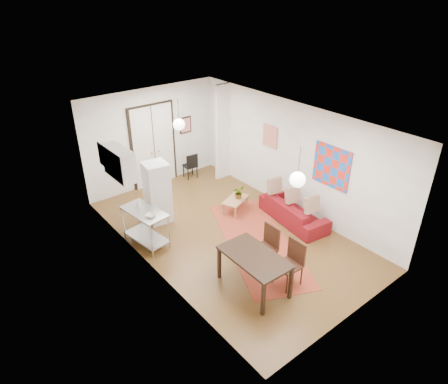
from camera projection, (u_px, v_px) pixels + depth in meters
floor at (228, 233)px, 9.78m from camera, size 7.00×7.00×0.00m
ceiling at (229, 119)px, 8.41m from camera, size 4.20×7.00×0.02m
wall_back at (152, 138)px, 11.50m from camera, size 4.20×0.02×2.90m
wall_front at (360, 253)px, 6.69m from camera, size 4.20×0.02×2.90m
wall_left at (147, 210)px, 7.94m from camera, size 0.02×7.00×2.90m
wall_right at (292, 157)px, 10.25m from camera, size 0.02×7.00×2.90m
double_doors at (154, 146)px, 11.59m from camera, size 1.44×0.06×2.50m
stub_partition at (223, 133)px, 11.86m from camera, size 0.50×0.10×2.90m
wall_cabinet at (119, 163)px, 8.86m from camera, size 0.35×1.00×0.70m
painting_popart at (332, 167)px, 9.28m from camera, size 0.05×1.00×1.00m
painting_abstract at (270, 136)px, 10.62m from camera, size 0.05×0.50×0.60m
poster_back at (186, 125)px, 12.04m from camera, size 0.40×0.03×0.50m
print_left at (103, 155)px, 9.09m from camera, size 0.03×0.44×0.54m
pendant_back at (179, 124)px, 10.09m from camera, size 0.30×0.30×0.80m
pendant_front at (298, 180)px, 7.34m from camera, size 0.30×0.30×0.80m
kilim_rug at (257, 242)px, 9.46m from camera, size 2.85×4.06×0.01m
sofa at (294, 211)px, 10.14m from camera, size 2.06×1.04×0.58m
coffee_table at (235, 201)px, 10.59m from camera, size 0.89×0.71×0.35m
potted_plant at (238, 192)px, 10.55m from camera, size 0.36×0.39×0.34m
kitchen_counter at (145, 223)px, 9.16m from camera, size 0.73×1.22×0.88m
bowl at (151, 215)px, 8.79m from camera, size 0.27×0.27×0.05m
soap_bottle at (138, 203)px, 9.14m from camera, size 0.11×0.11×0.18m
fridge at (157, 193)px, 9.95m from camera, size 0.64×0.64×1.59m
dining_table at (254, 259)px, 7.74m from camera, size 0.84×1.44×0.79m
dining_chair_near at (261, 243)px, 8.45m from camera, size 0.48×0.67×0.98m
dining_chair_far at (285, 259)px, 7.97m from camera, size 0.48×0.67×0.98m
black_side_chair at (189, 163)px, 12.34m from camera, size 0.41×0.41×0.82m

